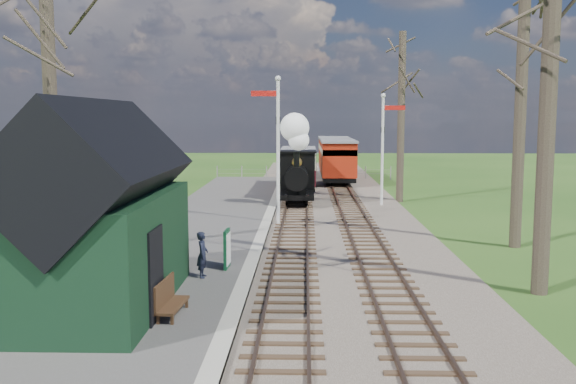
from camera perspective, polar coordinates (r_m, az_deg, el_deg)
The scene contains 18 objects.
distant_hills at distance 77.58m, azimuth 2.24°, elevation -8.80°, with size 114.40×48.00×22.02m.
ballast_bed at distance 32.69m, azimuth 3.07°, elevation -1.22°, with size 8.00×60.00×0.10m, color brown.
track_near at distance 32.68m, azimuth 0.80°, elevation -1.13°, with size 1.60×60.00×0.15m.
track_far at distance 32.75m, azimuth 5.35°, elevation -1.14°, with size 1.60×60.00×0.15m.
platform at distance 25.08m, azimuth -7.49°, elevation -3.59°, with size 5.00×44.00×0.20m, color #474442.
coping_strip at distance 24.83m, azimuth -2.23°, elevation -3.63°, with size 0.40×44.00×0.21m, color #B2AD9E.
station_shed at distance 15.30m, azimuth -16.45°, elevation -2.20°, with size 3.25×6.30×4.78m.
semaphore_near at distance 26.41m, azimuth -1.04°, elevation 4.67°, with size 1.22×0.24×6.22m.
semaphore_far at distance 32.63m, azimuth 8.53°, elevation 4.52°, with size 1.22×0.24×5.72m.
bare_trees at distance 20.50m, azimuth 4.14°, elevation 8.50°, with size 15.51×22.39×12.00m.
fence_line at distance 46.54m, azimuth 1.39°, elevation 1.77°, with size 12.60×0.08×1.00m.
locomotive at distance 32.69m, azimuth 0.79°, elevation 2.39°, with size 1.82×4.25×4.55m.
coach at distance 38.78m, azimuth 0.92°, elevation 2.24°, with size 2.12×7.28×2.23m.
red_carriage_a at distance 43.09m, azimuth 4.45°, elevation 2.83°, with size 2.31×5.72×2.43m.
red_carriage_b at distance 48.57m, azimuth 4.12°, elevation 3.27°, with size 2.31×5.72×2.43m.
sign_board at distance 18.70m, azimuth -5.43°, elevation -5.05°, with size 0.13×0.77×1.12m.
bench at distance 14.55m, azimuth -10.60°, elevation -9.30°, with size 0.51×1.44×0.81m.
person at distance 17.68m, azimuth -7.61°, elevation -5.53°, with size 0.46×0.30×1.26m, color black.
Camera 1 is at (0.42, -10.37, 4.57)m, focal length 40.00 mm.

